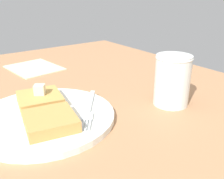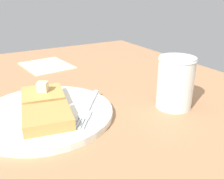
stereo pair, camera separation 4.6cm
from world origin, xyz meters
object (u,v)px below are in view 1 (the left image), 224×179
at_px(plate, 45,117).
at_px(fork, 88,110).
at_px(syrup_jar, 172,82).
at_px(napkin, 34,68).

distance_m(plate, fork, 0.08).
height_order(syrup_jar, napkin, syrup_jar).
bearing_deg(napkin, fork, -4.35).
relative_size(plate, napkin, 1.58).
relative_size(fork, syrup_jar, 1.34).
relative_size(plate, syrup_jar, 2.43).
height_order(plate, fork, fork).
bearing_deg(syrup_jar, fork, -106.77).
bearing_deg(syrup_jar, plate, -110.17).
bearing_deg(plate, fork, 62.20).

